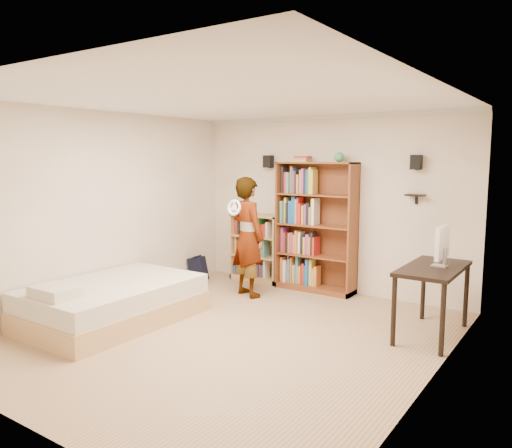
{
  "coord_description": "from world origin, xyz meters",
  "views": [
    {
      "loc": [
        3.4,
        -4.48,
        2.06
      ],
      "look_at": [
        -0.07,
        0.6,
        1.24
      ],
      "focal_mm": 35.0,
      "sensor_mm": 36.0,
      "label": 1
    }
  ],
  "objects_px": {
    "tall_bookshelf": "(316,227)",
    "daybed": "(113,297)",
    "computer_desk": "(432,301)",
    "low_bookshelf": "(256,248)",
    "person": "(248,237)"
  },
  "relations": [
    {
      "from": "computer_desk",
      "to": "daybed",
      "type": "xyz_separation_m",
      "value": [
        -3.46,
        -1.74,
        -0.1
      ]
    },
    {
      "from": "tall_bookshelf",
      "to": "computer_desk",
      "type": "relative_size",
      "value": 1.65
    },
    {
      "from": "tall_bookshelf",
      "to": "person",
      "type": "distance_m",
      "value": 1.08
    },
    {
      "from": "computer_desk",
      "to": "person",
      "type": "height_order",
      "value": "person"
    },
    {
      "from": "low_bookshelf",
      "to": "computer_desk",
      "type": "bearing_deg",
      "value": -18.17
    },
    {
      "from": "person",
      "to": "computer_desk",
      "type": "bearing_deg",
      "value": -164.8
    },
    {
      "from": "tall_bookshelf",
      "to": "person",
      "type": "relative_size",
      "value": 1.12
    },
    {
      "from": "tall_bookshelf",
      "to": "daybed",
      "type": "xyz_separation_m",
      "value": [
        -1.41,
        -2.77,
        -0.68
      ]
    },
    {
      "from": "computer_desk",
      "to": "person",
      "type": "relative_size",
      "value": 0.68
    },
    {
      "from": "daybed",
      "to": "tall_bookshelf",
      "type": "bearing_deg",
      "value": 62.91
    },
    {
      "from": "tall_bookshelf",
      "to": "daybed",
      "type": "relative_size",
      "value": 0.93
    },
    {
      "from": "person",
      "to": "tall_bookshelf",
      "type": "bearing_deg",
      "value": -111.38
    },
    {
      "from": "tall_bookshelf",
      "to": "computer_desk",
      "type": "xyz_separation_m",
      "value": [
        2.05,
        -1.02,
        -0.59
      ]
    },
    {
      "from": "low_bookshelf",
      "to": "daybed",
      "type": "bearing_deg",
      "value": -96.12
    },
    {
      "from": "person",
      "to": "low_bookshelf",
      "type": "bearing_deg",
      "value": -44.27
    }
  ]
}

